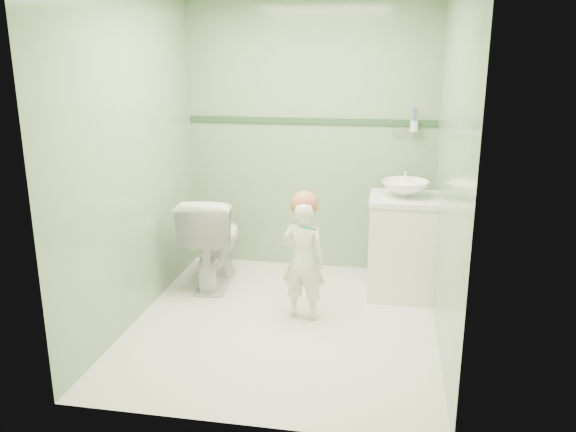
# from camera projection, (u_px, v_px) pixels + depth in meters

# --- Properties ---
(ground) EXTENTS (2.50, 2.50, 0.00)m
(ground) POSITION_uv_depth(u_px,v_px,m) (284.00, 323.00, 4.31)
(ground) COLOR silver
(ground) RESTS_ON ground
(room_shell) EXTENTS (2.50, 2.54, 2.40)m
(room_shell) POSITION_uv_depth(u_px,v_px,m) (284.00, 163.00, 3.99)
(room_shell) COLOR #83AE7C
(room_shell) RESTS_ON ground
(trim_stripe) EXTENTS (2.20, 0.02, 0.05)m
(trim_stripe) POSITION_uv_depth(u_px,v_px,m) (310.00, 121.00, 5.12)
(trim_stripe) COLOR #2E4F2E
(trim_stripe) RESTS_ON room_shell
(vanity) EXTENTS (0.52, 0.50, 0.80)m
(vanity) POSITION_uv_depth(u_px,v_px,m) (402.00, 248.00, 4.72)
(vanity) COLOR white
(vanity) RESTS_ON ground
(counter) EXTENTS (0.54, 0.52, 0.04)m
(counter) POSITION_uv_depth(u_px,v_px,m) (404.00, 199.00, 4.61)
(counter) COLOR white
(counter) RESTS_ON vanity
(basin) EXTENTS (0.37, 0.37, 0.13)m
(basin) POSITION_uv_depth(u_px,v_px,m) (405.00, 189.00, 4.59)
(basin) COLOR white
(basin) RESTS_ON counter
(faucet) EXTENTS (0.03, 0.13, 0.18)m
(faucet) POSITION_uv_depth(u_px,v_px,m) (405.00, 174.00, 4.74)
(faucet) COLOR silver
(faucet) RESTS_ON counter
(cup_holder) EXTENTS (0.26, 0.07, 0.21)m
(cup_holder) POSITION_uv_depth(u_px,v_px,m) (413.00, 126.00, 4.92)
(cup_holder) COLOR silver
(cup_holder) RESTS_ON room_shell
(toilet) EXTENTS (0.50, 0.80, 0.79)m
(toilet) POSITION_uv_depth(u_px,v_px,m) (213.00, 240.00, 4.95)
(toilet) COLOR white
(toilet) RESTS_ON ground
(toddler) EXTENTS (0.36, 0.26, 0.91)m
(toddler) POSITION_uv_depth(u_px,v_px,m) (303.00, 261.00, 4.28)
(toddler) COLOR white
(toddler) RESTS_ON ground
(hair_cap) EXTENTS (0.20, 0.20, 0.20)m
(hair_cap) POSITION_uv_depth(u_px,v_px,m) (304.00, 205.00, 4.19)
(hair_cap) COLOR #B36841
(hair_cap) RESTS_ON toddler
(teal_toothbrush) EXTENTS (0.11, 0.14, 0.08)m
(teal_toothbrush) POSITION_uv_depth(u_px,v_px,m) (309.00, 227.00, 4.06)
(teal_toothbrush) COLOR #15966F
(teal_toothbrush) RESTS_ON toddler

